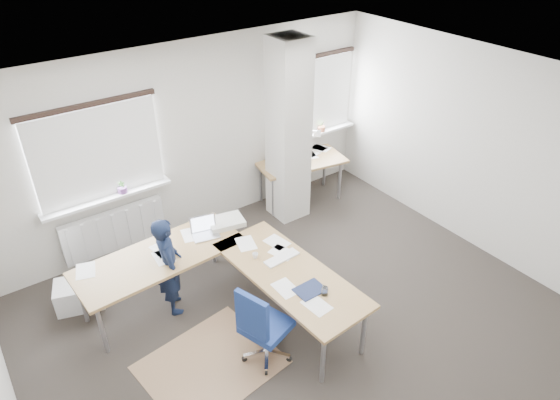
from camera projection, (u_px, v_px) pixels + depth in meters
ground at (297, 319)px, 6.02m from camera, size 6.00×6.00×0.00m
room_shell at (288, 173)px, 5.50m from camera, size 6.04×5.04×2.82m
floor_mat at (211, 365)px, 5.43m from camera, size 1.51×1.32×0.01m
white_crate at (80, 294)px, 6.14m from camera, size 0.65×0.54×0.33m
desk_main at (227, 264)px, 5.81m from camera, size 2.55×2.62×0.96m
desk_side at (301, 163)px, 7.98m from camera, size 1.50×0.93×1.22m
task_chair at (264, 339)px, 5.37m from camera, size 0.59×0.58×1.04m
person at (169, 266)px, 5.86m from camera, size 0.41×0.53×1.30m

